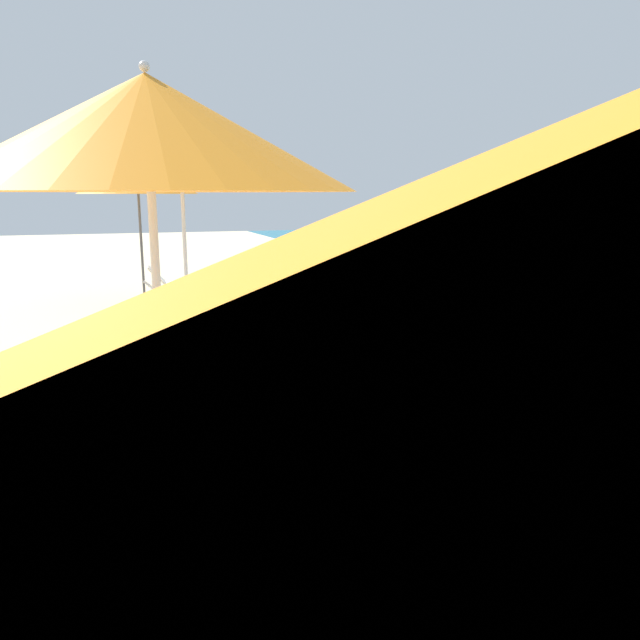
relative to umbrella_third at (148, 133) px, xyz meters
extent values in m
cylinder|color=silver|center=(0.00, 0.00, -1.38)|extent=(0.05, 0.05, 2.13)
cone|color=orange|center=(0.00, 0.00, 0.00)|extent=(2.32, 2.32, 0.64)
sphere|color=silver|center=(0.00, 0.00, 0.35)|extent=(0.06, 0.06, 0.06)
cube|color=#D8593F|center=(1.09, 1.17, -2.19)|extent=(1.15, 0.81, 0.04)
cube|color=#D8593F|center=(0.44, 1.29, -1.99)|extent=(0.42, 0.67, 0.38)
cylinder|color=#B2B2B7|center=(1.56, 1.34, -2.33)|extent=(0.04, 0.04, 0.24)
cylinder|color=#B2B2B7|center=(1.46, 0.83, -2.33)|extent=(0.04, 0.04, 0.24)
cylinder|color=#B2B2B7|center=(0.42, 1.56, -2.33)|extent=(0.04, 0.04, 0.24)
cylinder|color=#B2B2B7|center=(0.32, 1.05, -2.33)|extent=(0.04, 0.04, 0.24)
cube|color=#D8593F|center=(0.78, -1.10, -2.17)|extent=(1.10, 0.76, 0.04)
cube|color=#D8593F|center=(0.10, -1.05, -1.99)|extent=(0.40, 0.71, 0.35)
cylinder|color=#B2B2B7|center=(1.23, -0.84, -2.32)|extent=(0.04, 0.04, 0.26)
cylinder|color=#B2B2B7|center=(1.18, -1.43, -2.32)|extent=(0.04, 0.04, 0.26)
cylinder|color=#B2B2B7|center=(0.07, -0.75, -2.32)|extent=(0.04, 0.04, 0.26)
cylinder|color=silver|center=(0.67, 4.50, -1.28)|extent=(0.05, 0.05, 2.33)
cone|color=orange|center=(0.67, 4.50, 0.16)|extent=(2.19, 2.19, 0.55)
sphere|color=silver|center=(0.67, 4.50, 0.46)|extent=(0.06, 0.06, 0.06)
cube|color=white|center=(1.32, 5.80, -2.16)|extent=(1.05, 0.73, 0.04)
cube|color=white|center=(0.68, 5.75, -1.97)|extent=(0.35, 0.67, 0.36)
cylinder|color=#B2B2B7|center=(1.70, 6.10, -2.31)|extent=(0.04, 0.04, 0.27)
cylinder|color=#B2B2B7|center=(1.74, 5.55, -2.31)|extent=(0.04, 0.04, 0.27)
cylinder|color=#B2B2B7|center=(0.60, 6.02, -2.31)|extent=(0.04, 0.04, 0.27)
cylinder|color=#B2B2B7|center=(0.64, 5.47, -2.31)|extent=(0.04, 0.04, 0.27)
cube|color=white|center=(1.40, 3.39, -2.21)|extent=(1.04, 0.87, 0.04)
cube|color=white|center=(0.80, 3.52, -2.06)|extent=(0.46, 0.75, 0.29)
cylinder|color=#B2B2B7|center=(1.82, 3.61, -2.34)|extent=(0.04, 0.04, 0.22)
cylinder|color=#B2B2B7|center=(1.70, 3.03, -2.34)|extent=(0.04, 0.04, 0.22)
cylinder|color=#B2B2B7|center=(0.83, 3.81, -2.34)|extent=(0.04, 0.04, 0.22)
cylinder|color=#B2B2B7|center=(0.71, 3.23, -2.34)|extent=(0.04, 0.04, 0.22)
cylinder|color=#4C4C51|center=(0.30, 8.69, -1.38)|extent=(0.05, 0.05, 2.13)
cone|color=orange|center=(0.30, 8.69, -0.01)|extent=(2.26, 2.26, 0.61)
sphere|color=#4C4C51|center=(0.30, 8.69, 0.33)|extent=(0.06, 0.06, 0.06)
cube|color=white|center=(1.36, 9.81, -2.23)|extent=(1.18, 0.63, 0.04)
cube|color=white|center=(0.62, 9.86, -2.03)|extent=(0.40, 0.58, 0.38)
cylinder|color=#B2B2B7|center=(1.85, 10.01, -2.35)|extent=(0.04, 0.04, 0.19)
cylinder|color=#B2B2B7|center=(1.82, 9.55, -2.35)|extent=(0.04, 0.04, 0.19)
cylinder|color=#B2B2B7|center=(0.56, 10.09, -2.35)|extent=(0.04, 0.04, 0.19)
cylinder|color=#B2B2B7|center=(0.53, 9.63, -2.35)|extent=(0.04, 0.04, 0.19)
cube|color=white|center=(1.02, 7.51, -2.17)|extent=(0.98, 0.67, 0.04)
cube|color=white|center=(0.43, 7.44, -2.01)|extent=(0.37, 0.60, 0.31)
cylinder|color=#B2B2B7|center=(1.35, 7.79, -2.32)|extent=(0.04, 0.04, 0.26)
cylinder|color=#B2B2B7|center=(1.41, 7.32, -2.32)|extent=(0.04, 0.04, 0.26)
cylinder|color=#B2B2B7|center=(0.37, 7.67, -2.32)|extent=(0.04, 0.04, 0.26)
cylinder|color=#B2B2B7|center=(0.42, 7.20, -2.32)|extent=(0.04, 0.04, 0.26)
camera|label=1|loc=(-0.22, -3.60, -0.33)|focal=33.87mm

